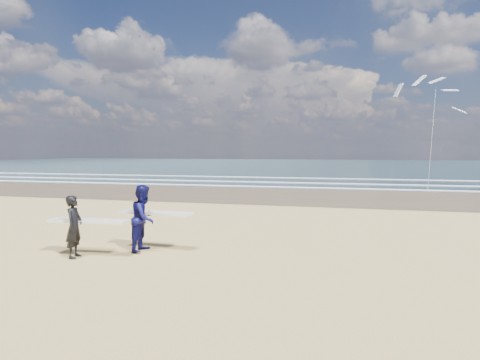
% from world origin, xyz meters
% --- Properties ---
extents(ocean, '(220.00, 100.00, 0.02)m').
position_xyz_m(ocean, '(20.00, 72.00, 0.01)').
color(ocean, '#193039').
rests_on(ocean, ground).
extents(surfer_near, '(2.24, 1.06, 1.68)m').
position_xyz_m(surfer_near, '(0.02, 0.10, 0.86)').
color(surfer_near, black).
rests_on(surfer_near, ground).
extents(surfer_far, '(2.22, 1.14, 1.90)m').
position_xyz_m(surfer_far, '(1.42, 1.27, 0.96)').
color(surfer_far, '#0B0B3D').
rests_on(surfer_far, ground).
extents(kite_1, '(5.85, 4.74, 9.63)m').
position_xyz_m(kite_1, '(12.98, 26.51, 5.37)').
color(kite_1, slate).
rests_on(kite_1, ground).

